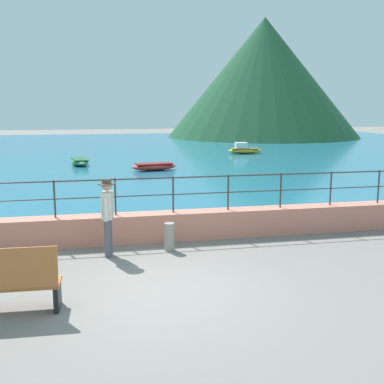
% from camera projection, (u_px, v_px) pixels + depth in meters
% --- Properties ---
extents(ground_plane, '(120.00, 120.00, 0.00)m').
position_uv_depth(ground_plane, '(164.00, 290.00, 8.53)').
color(ground_plane, slate).
extents(promenade_wall, '(20.00, 0.56, 0.70)m').
position_uv_depth(promenade_wall, '(145.00, 227.00, 11.55)').
color(promenade_wall, tan).
rests_on(promenade_wall, ground).
extents(railing, '(18.44, 0.04, 0.90)m').
position_uv_depth(railing, '(144.00, 189.00, 11.37)').
color(railing, '#383330').
rests_on(railing, promenade_wall).
extents(lake_water, '(64.00, 44.32, 0.06)m').
position_uv_depth(lake_water, '(111.00, 152.00, 33.40)').
color(lake_water, '#236B89').
rests_on(lake_water, ground).
extents(hill_main, '(20.37, 20.37, 12.39)m').
position_uv_depth(hill_main, '(264.00, 78.00, 49.42)').
color(hill_main, '#1E4C2D').
rests_on(hill_main, ground).
extents(bench_main, '(1.72, 0.62, 1.13)m').
position_uv_depth(bench_main, '(4.00, 281.00, 7.43)').
color(bench_main, '#B76633').
rests_on(bench_main, ground).
extents(person_walking, '(0.38, 0.56, 1.75)m').
position_uv_depth(person_walking, '(108.00, 213.00, 10.28)').
color(person_walking, '#4C4C56').
rests_on(person_walking, ground).
extents(bollard, '(0.24, 0.24, 0.65)m').
position_uv_depth(bollard, '(169.00, 237.00, 10.80)').
color(bollard, gray).
rests_on(bollard, ground).
extents(boat_1, '(1.24, 2.41, 0.36)m').
position_uv_depth(boat_1, '(80.00, 161.00, 26.00)').
color(boat_1, '#338C59').
rests_on(boat_1, lake_water).
extents(boat_2, '(2.39, 1.17, 0.36)m').
position_uv_depth(boat_2, '(154.00, 166.00, 23.89)').
color(boat_2, red).
rests_on(boat_2, lake_water).
extents(boat_3, '(2.38, 1.14, 0.76)m').
position_uv_depth(boat_3, '(244.00, 150.00, 32.27)').
color(boat_3, gold).
rests_on(boat_3, lake_water).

